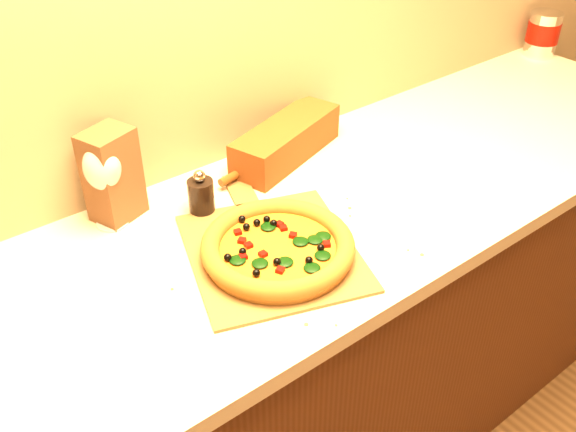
# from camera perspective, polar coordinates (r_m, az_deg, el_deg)

# --- Properties ---
(cabinet) EXTENTS (2.80, 0.65, 0.86)m
(cabinet) POSITION_cam_1_polar(r_m,az_deg,el_deg) (1.75, -1.28, -13.65)
(cabinet) COLOR #4E2510
(cabinet) RESTS_ON ground
(countertop) EXTENTS (2.84, 0.68, 0.04)m
(countertop) POSITION_cam_1_polar(r_m,az_deg,el_deg) (1.44, -1.51, -1.82)
(countertop) COLOR beige
(countertop) RESTS_ON cabinet
(pizza_peel) EXTENTS (0.45, 0.55, 0.01)m
(pizza_peel) POSITION_cam_1_polar(r_m,az_deg,el_deg) (1.37, -1.61, -2.83)
(pizza_peel) COLOR brown
(pizza_peel) RESTS_ON countertop
(pizza) EXTENTS (0.32, 0.32, 0.05)m
(pizza) POSITION_cam_1_polar(r_m,az_deg,el_deg) (1.33, -0.91, -2.81)
(pizza) COLOR #C17130
(pizza) RESTS_ON pizza_peel
(bottle_cap) EXTENTS (0.03, 0.03, 0.01)m
(bottle_cap) POSITION_cam_1_polar(r_m,az_deg,el_deg) (1.36, -0.51, -3.09)
(bottle_cap) COLOR black
(bottle_cap) RESTS_ON countertop
(pepper_grinder) EXTENTS (0.06, 0.06, 0.11)m
(pepper_grinder) POSITION_cam_1_polar(r_m,az_deg,el_deg) (1.47, -7.73, 1.81)
(pepper_grinder) COLOR black
(pepper_grinder) RESTS_ON countertop
(rolling_pin) EXTENTS (0.35, 0.10, 0.05)m
(rolling_pin) POSITION_cam_1_polar(r_m,az_deg,el_deg) (1.66, -1.64, 5.44)
(rolling_pin) COLOR #623710
(rolling_pin) RESTS_ON countertop
(coffee_canister) EXTENTS (0.11, 0.11, 0.15)m
(coffee_canister) POSITION_cam_1_polar(r_m,az_deg,el_deg) (2.48, 21.72, 14.86)
(coffee_canister) COLOR silver
(coffee_canister) RESTS_ON countertop
(bread_bag) EXTENTS (0.37, 0.22, 0.10)m
(bread_bag) POSITION_cam_1_polar(r_m,az_deg,el_deg) (1.67, -0.16, 6.71)
(bread_bag) COLOR brown
(bread_bag) RESTS_ON countertop
(wine_glass) EXTENTS (0.08, 0.08, 0.20)m
(wine_glass) POSITION_cam_1_polar(r_m,az_deg,el_deg) (1.42, -16.17, 3.99)
(wine_glass) COLOR silver
(wine_glass) RESTS_ON countertop
(paper_bag) EXTENTS (0.13, 0.12, 0.21)m
(paper_bag) POSITION_cam_1_polar(r_m,az_deg,el_deg) (1.46, -15.35, 3.52)
(paper_bag) COLOR brown
(paper_bag) RESTS_ON countertop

